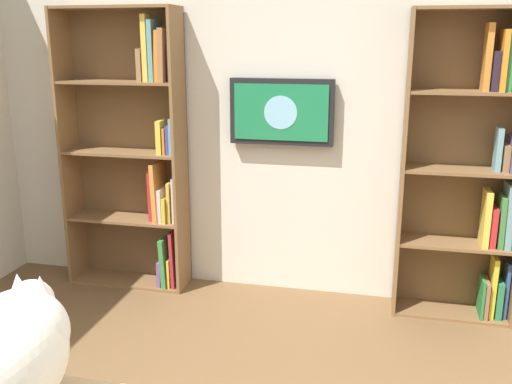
{
  "coord_description": "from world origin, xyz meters",
  "views": [
    {
      "loc": [
        -0.69,
        1.72,
        1.81
      ],
      "look_at": [
        -0.05,
        -1.02,
        1.06
      ],
      "focal_mm": 39.93,
      "sensor_mm": 36.0,
      "label": 1
    }
  ],
  "objects_px": {
    "bookshelf_left": "(478,167)",
    "bookshelf_right": "(138,153)",
    "wall_mounted_tv": "(281,112)",
    "cat": "(5,356)"
  },
  "relations": [
    {
      "from": "bookshelf_right",
      "to": "wall_mounted_tv",
      "type": "bearing_deg",
      "value": -175.64
    },
    {
      "from": "bookshelf_left",
      "to": "wall_mounted_tv",
      "type": "height_order",
      "value": "bookshelf_left"
    },
    {
      "from": "wall_mounted_tv",
      "to": "cat",
      "type": "distance_m",
      "value": 2.66
    },
    {
      "from": "bookshelf_left",
      "to": "bookshelf_right",
      "type": "distance_m",
      "value": 2.35
    },
    {
      "from": "wall_mounted_tv",
      "to": "cat",
      "type": "xyz_separation_m",
      "value": [
        0.33,
        2.61,
        -0.41
      ]
    },
    {
      "from": "bookshelf_left",
      "to": "wall_mounted_tv",
      "type": "relative_size",
      "value": 2.78
    },
    {
      "from": "bookshelf_left",
      "to": "bookshelf_right",
      "type": "bearing_deg",
      "value": -0.08
    },
    {
      "from": "bookshelf_left",
      "to": "cat",
      "type": "height_order",
      "value": "bookshelf_left"
    },
    {
      "from": "bookshelf_left",
      "to": "cat",
      "type": "relative_size",
      "value": 3.08
    },
    {
      "from": "bookshelf_right",
      "to": "cat",
      "type": "distance_m",
      "value": 2.63
    }
  ]
}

